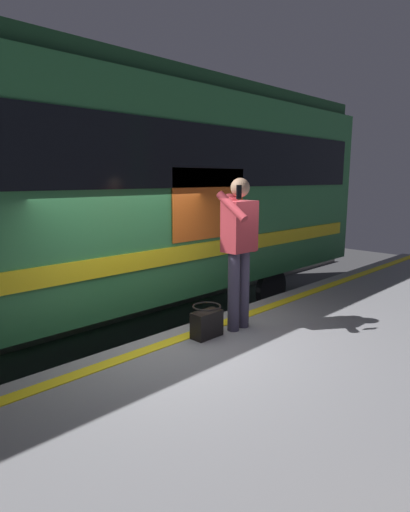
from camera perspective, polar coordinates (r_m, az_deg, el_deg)
name	(u,v)px	position (r m, az deg, el deg)	size (l,w,h in m)	color
ground_plane	(169,401)	(5.49, -4.86, -19.12)	(24.73, 24.73, 0.00)	#3D3D3F
platform	(367,463)	(3.97, 21.17, -24.74)	(14.74, 4.94, 0.93)	gray
safety_line	(185,336)	(4.89, -2.72, -10.88)	(14.45, 0.16, 0.01)	yellow
track_rail_near	(103,358)	(6.58, -13.69, -13.39)	(19.16, 0.08, 0.16)	slate
track_rail_far	(59,333)	(7.77, -19.29, -9.92)	(19.16, 0.08, 0.16)	slate
train_carriage	(7,187)	(6.29, -25.40, 8.46)	(13.64, 2.99, 4.12)	#2D723F
passenger	(239,241)	(4.90, 4.64, 2.04)	(0.57, 0.55, 1.79)	#383347
handbag	(207,322)	(4.82, 0.24, -9.04)	(0.36, 0.33, 0.37)	black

